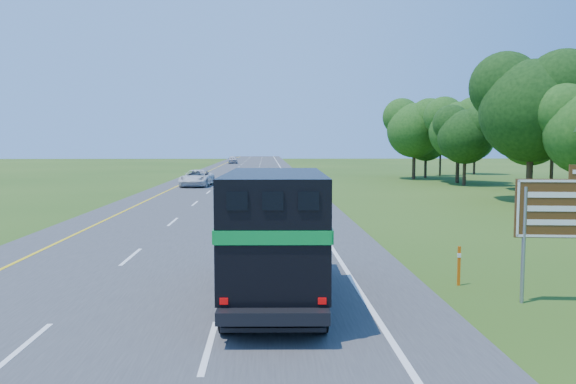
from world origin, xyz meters
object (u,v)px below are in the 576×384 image
object	(u,v)px
horse_truck	(275,231)
far_car	(233,160)
exit_sign	(559,214)
white_suv	(197,178)

from	to	relation	value
horse_truck	far_car	xyz separation A→B (m)	(-7.10, 102.92, -0.96)
horse_truck	exit_sign	distance (m)	7.11
white_suv	exit_sign	xyz separation A→B (m)	(13.87, -39.88, 1.46)
horse_truck	white_suv	bearing A→B (deg)	101.61
far_car	exit_sign	distance (m)	104.43
far_car	exit_sign	bearing A→B (deg)	-86.98
horse_truck	white_suv	size ratio (longest dim) A/B	1.34
far_car	exit_sign	xyz separation A→B (m)	(14.17, -103.45, 1.44)
horse_truck	white_suv	world-z (taller)	horse_truck
white_suv	exit_sign	distance (m)	42.25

